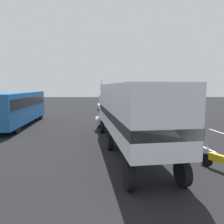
% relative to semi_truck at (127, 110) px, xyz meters
% --- Properties ---
extents(ground_plane, '(120.00, 120.00, 0.00)m').
position_rel_semi_truck_xyz_m(ground_plane, '(6.65, 1.11, -2.52)').
color(ground_plane, black).
extents(lane_stripe_near, '(4.39, 0.59, 0.01)m').
position_rel_semi_truck_xyz_m(lane_stripe_near, '(2.09, -2.39, -2.52)').
color(lane_stripe_near, silver).
rests_on(lane_stripe_near, ground_plane).
extents(lane_stripe_mid, '(4.35, 0.99, 0.01)m').
position_rel_semi_truck_xyz_m(lane_stripe_mid, '(1.19, -4.97, -2.52)').
color(lane_stripe_mid, silver).
rests_on(lane_stripe_mid, ground_plane).
extents(semi_truck, '(14.37, 4.69, 4.50)m').
position_rel_semi_truck_xyz_m(semi_truck, '(0.00, 0.00, 0.00)').
color(semi_truck, white).
rests_on(semi_truck, ground_plane).
extents(person_bystander, '(0.36, 0.47, 1.63)m').
position_rel_semi_truck_xyz_m(person_bystander, '(-0.32, -2.27, -1.63)').
color(person_bystander, black).
rests_on(person_bystander, ground_plane).
extents(parked_bus, '(11.16, 3.37, 3.40)m').
position_rel_semi_truck_xyz_m(parked_bus, '(7.82, 10.40, -0.46)').
color(parked_bus, '#1E5999').
rests_on(parked_bus, ground_plane).
extents(motorcycle, '(1.89, 1.12, 1.12)m').
position_rel_semi_truck_xyz_m(motorcycle, '(-3.74, -4.12, -2.04)').
color(motorcycle, black).
rests_on(motorcycle, ground_plane).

